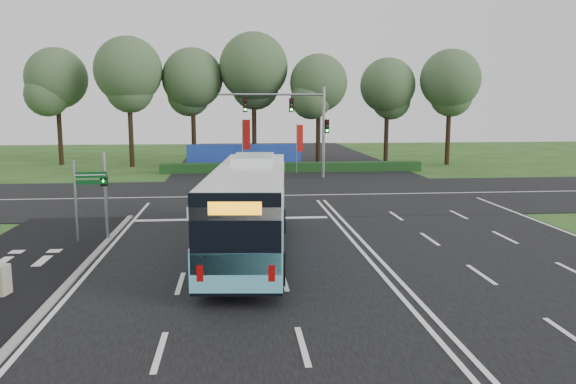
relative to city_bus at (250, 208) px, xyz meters
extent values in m
plane|color=#234517|center=(4.28, 1.41, -1.78)|extent=(120.00, 120.00, 0.00)
cube|color=black|center=(4.28, 1.41, -1.76)|extent=(20.00, 120.00, 0.04)
cube|color=black|center=(4.28, 13.41, -1.76)|extent=(120.00, 14.00, 0.05)
cube|color=black|center=(-8.22, -1.59, -1.75)|extent=(5.00, 18.00, 0.06)
cube|color=gray|center=(-5.82, -1.59, -1.72)|extent=(0.25, 18.00, 0.12)
cube|color=#5EC4DB|center=(0.00, 0.01, -0.68)|extent=(3.68, 12.53, 1.13)
cube|color=black|center=(0.00, 0.01, -1.20)|extent=(3.65, 12.46, 0.31)
cube|color=black|center=(0.00, 0.01, 0.34)|extent=(3.56, 12.33, 0.98)
cube|color=white|center=(0.00, 0.01, 0.96)|extent=(3.68, 12.53, 0.36)
cube|color=white|center=(0.00, 0.01, 1.32)|extent=(3.58, 12.03, 0.36)
cube|color=white|center=(0.23, 2.57, 1.63)|extent=(1.92, 3.22, 0.26)
cube|color=black|center=(-0.55, -6.07, 0.40)|extent=(2.49, 0.35, 2.26)
cube|color=orange|center=(-0.56, -6.11, 1.12)|extent=(1.44, 0.19, 0.36)
cylinder|color=black|center=(-0.88, 3.60, -1.25)|extent=(0.38, 1.09, 1.07)
cylinder|color=black|center=(1.52, 3.39, -1.25)|extent=(0.38, 1.09, 1.07)
cylinder|color=black|center=(-1.55, -3.77, -1.25)|extent=(0.38, 1.09, 1.07)
cylinder|color=black|center=(0.85, -3.99, -1.25)|extent=(0.38, 1.09, 1.07)
cylinder|color=gray|center=(-5.92, 2.72, 0.07)|extent=(0.15, 0.15, 3.71)
cube|color=black|center=(-5.92, 2.54, 0.76)|extent=(0.32, 0.22, 0.42)
sphere|color=#19F233|center=(-5.92, 2.44, 0.76)|extent=(0.15, 0.15, 0.15)
cylinder|color=gray|center=(-7.04, 2.34, -0.08)|extent=(0.10, 0.10, 3.41)
cube|color=#0B3E17|center=(-6.40, 2.37, 1.03)|extent=(1.28, 0.14, 0.26)
cube|color=#0B3E17|center=(-6.40, 2.37, 0.73)|extent=(1.28, 0.14, 0.19)
cube|color=white|center=(-6.40, 2.34, 1.03)|extent=(1.19, 0.08, 0.03)
cylinder|color=gray|center=(0.09, 24.89, 0.49)|extent=(0.07, 0.07, 4.55)
cube|color=#9E120D|center=(0.42, 24.84, 1.45)|extent=(0.61, 0.13, 2.43)
cylinder|color=gray|center=(4.53, 24.96, 0.26)|extent=(0.06, 0.06, 4.09)
cube|color=#9E120D|center=(4.82, 25.06, 1.13)|extent=(0.53, 0.21, 2.18)
cylinder|color=gray|center=(6.28, 21.91, 1.72)|extent=(0.24, 0.24, 7.00)
cylinder|color=gray|center=(2.28, 21.91, 4.62)|extent=(8.00, 0.16, 0.16)
cube|color=black|center=(3.78, 21.91, 3.82)|extent=(0.32, 0.28, 1.05)
cube|color=black|center=(0.28, 21.91, 3.82)|extent=(0.32, 0.28, 1.05)
cube|color=black|center=(6.53, 21.91, 2.22)|extent=(0.32, 0.28, 1.05)
cube|color=#173A15|center=(4.28, 25.91, -1.38)|extent=(22.00, 1.20, 0.80)
cube|color=#1E3CA6|center=(0.28, 28.41, -0.68)|extent=(10.00, 0.30, 2.20)
cylinder|color=black|center=(-16.89, 33.73, 2.04)|extent=(0.44, 0.44, 7.65)
sphere|color=#3E5C36|center=(-16.89, 33.73, 6.27)|extent=(5.64, 5.64, 5.64)
cylinder|color=black|center=(-9.95, 31.47, 2.33)|extent=(0.44, 0.44, 8.24)
sphere|color=#3E5C36|center=(-9.95, 31.47, 6.89)|extent=(6.07, 6.07, 6.07)
cylinder|color=black|center=(-4.37, 32.65, 2.04)|extent=(0.44, 0.44, 7.65)
sphere|color=#3E5C36|center=(-4.37, 32.65, 6.27)|extent=(5.64, 5.64, 5.64)
cylinder|color=black|center=(1.31, 32.29, 2.54)|extent=(0.44, 0.44, 8.66)
sphere|color=#3E5C36|center=(1.31, 32.29, 7.33)|extent=(6.38, 6.38, 6.38)
cylinder|color=black|center=(7.25, 31.19, 1.83)|extent=(0.44, 0.44, 7.23)
sphere|color=#3E5C36|center=(7.25, 31.19, 5.83)|extent=(5.33, 5.33, 5.33)
cylinder|color=black|center=(13.99, 32.03, 1.75)|extent=(0.44, 0.44, 7.07)
sphere|color=#3E5C36|center=(13.99, 32.03, 5.66)|extent=(5.21, 5.21, 5.21)
cylinder|color=black|center=(19.53, 30.53, 2.00)|extent=(0.44, 0.44, 7.58)
sphere|color=#3E5C36|center=(19.53, 30.53, 6.19)|extent=(5.58, 5.58, 5.58)
camera|label=1|loc=(-0.53, -20.93, 3.86)|focal=35.00mm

